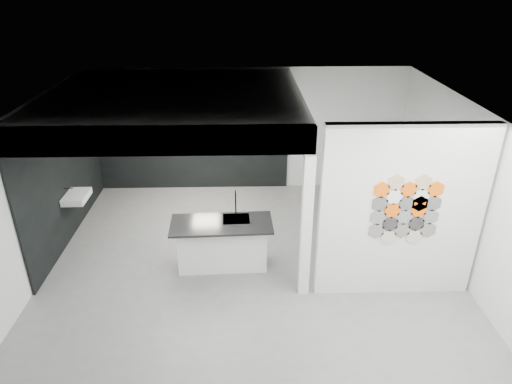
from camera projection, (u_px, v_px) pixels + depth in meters
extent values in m
cube|color=slate|center=(251.00, 257.00, 8.24)|extent=(7.00, 6.00, 0.01)
cube|color=silver|center=(401.00, 214.00, 6.78)|extent=(2.45, 0.15, 2.80)
cube|color=black|center=(191.00, 140.00, 10.36)|extent=(4.40, 0.04, 2.35)
cube|color=black|center=(65.00, 177.00, 8.53)|extent=(0.04, 4.00, 2.35)
cube|color=silver|center=(175.00, 104.00, 7.98)|extent=(4.40, 4.00, 0.40)
cube|color=silver|center=(306.00, 228.00, 6.84)|extent=(0.16, 0.16, 2.35)
cube|color=silver|center=(157.00, 141.00, 6.26)|extent=(4.40, 0.16, 0.40)
cube|color=silver|center=(77.00, 197.00, 8.50)|extent=(0.40, 0.60, 0.12)
cube|color=black|center=(195.00, 137.00, 10.21)|extent=(3.00, 0.15, 0.04)
cube|color=silver|center=(222.00, 244.00, 7.81)|extent=(1.51, 0.60, 0.85)
cube|color=black|center=(221.00, 224.00, 7.54)|extent=(1.72, 0.81, 0.04)
cube|color=black|center=(236.00, 219.00, 7.67)|extent=(0.46, 0.39, 0.01)
cylinder|color=black|center=(236.00, 203.00, 7.76)|extent=(0.02, 0.02, 0.40)
torus|color=black|center=(236.00, 194.00, 7.62)|extent=(0.03, 0.14, 0.14)
cylinder|color=black|center=(134.00, 132.00, 10.13)|extent=(0.28, 0.28, 0.19)
ellipsoid|color=black|center=(228.00, 132.00, 10.18)|extent=(0.23, 0.23, 0.17)
cylinder|color=gray|center=(255.00, 133.00, 10.21)|extent=(0.17, 0.17, 0.10)
cylinder|color=gray|center=(255.00, 132.00, 10.20)|extent=(0.10, 0.10, 0.14)
cylinder|color=black|center=(191.00, 133.00, 10.17)|extent=(0.06, 0.06, 0.14)
cylinder|color=black|center=(165.00, 134.00, 10.16)|extent=(0.09, 0.09, 0.10)
cylinder|color=#66635E|center=(376.00, 231.00, 6.79)|extent=(0.26, 0.02, 0.26)
cylinder|color=silver|center=(378.00, 217.00, 6.69)|extent=(0.26, 0.02, 0.26)
cylinder|color=black|center=(380.00, 204.00, 6.60)|extent=(0.26, 0.02, 0.26)
cylinder|color=#F2600C|center=(382.00, 190.00, 6.50)|extent=(0.26, 0.02, 0.26)
cylinder|color=beige|center=(388.00, 237.00, 6.85)|extent=(0.26, 0.02, 0.26)
cylinder|color=#2D2D2D|center=(390.00, 224.00, 6.75)|extent=(0.26, 0.02, 0.26)
cylinder|color=#F2600C|center=(392.00, 211.00, 6.65)|extent=(0.26, 0.02, 0.26)
cylinder|color=white|center=(394.00, 197.00, 6.55)|extent=(0.26, 0.02, 0.26)
cylinder|color=tan|center=(396.00, 183.00, 6.45)|extent=(0.26, 0.02, 0.26)
cylinder|color=#66635E|center=(402.00, 230.00, 6.80)|extent=(0.26, 0.02, 0.26)
cylinder|color=silver|center=(404.00, 217.00, 6.70)|extent=(0.26, 0.02, 0.26)
cylinder|color=black|center=(407.00, 204.00, 6.61)|extent=(0.26, 0.02, 0.26)
cylinder|color=#F2600C|center=(409.00, 190.00, 6.51)|extent=(0.26, 0.02, 0.26)
cylinder|color=beige|center=(414.00, 237.00, 6.86)|extent=(0.26, 0.02, 0.26)
cylinder|color=#2D2D2D|center=(416.00, 224.00, 6.76)|extent=(0.26, 0.02, 0.26)
cylinder|color=#F2600C|center=(419.00, 210.00, 6.66)|extent=(0.26, 0.02, 0.26)
cylinder|color=white|center=(421.00, 196.00, 6.56)|extent=(0.26, 0.02, 0.26)
cylinder|color=tan|center=(424.00, 182.00, 6.46)|extent=(0.26, 0.02, 0.26)
cylinder|color=#66635E|center=(428.00, 230.00, 6.81)|extent=(0.26, 0.02, 0.26)
cylinder|color=silver|center=(431.00, 217.00, 6.71)|extent=(0.26, 0.02, 0.26)
cylinder|color=black|center=(433.00, 203.00, 6.61)|extent=(0.26, 0.02, 0.26)
cylinder|color=#F2600C|center=(436.00, 189.00, 6.52)|extent=(0.26, 0.02, 0.26)
cylinder|color=#F2600C|center=(420.00, 203.00, 6.61)|extent=(0.26, 0.02, 0.26)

